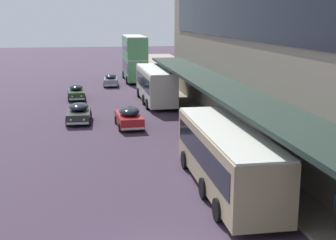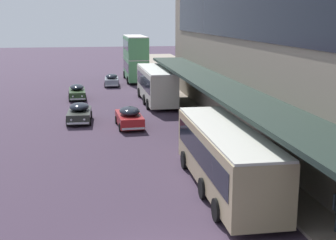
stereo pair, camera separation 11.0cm
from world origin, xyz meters
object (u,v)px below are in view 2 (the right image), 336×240
at_px(transit_bus_kerbside_front, 225,155).
at_px(sedan_oncoming_front, 112,80).
at_px(transit_bus_kerbside_rear, 156,83).
at_px(sedan_trailing_near, 77,92).
at_px(transit_bus_kerbside_far, 135,57).
at_px(sedan_second_mid, 79,113).
at_px(sedan_lead_mid, 129,117).

bearing_deg(transit_bus_kerbside_front, sedan_oncoming_front, 95.80).
bearing_deg(transit_bus_kerbside_rear, transit_bus_kerbside_front, -90.18).
xyz_separation_m(transit_bus_kerbside_front, sedan_trailing_near, (-7.72, 27.98, -1.07)).
bearing_deg(transit_bus_kerbside_front, sedan_trailing_near, 105.43).
relative_size(transit_bus_kerbside_rear, sedan_trailing_near, 2.23).
distance_m(transit_bus_kerbside_front, transit_bus_kerbside_far, 40.84).
xyz_separation_m(transit_bus_kerbside_rear, sedan_second_mid, (-7.37, -7.60, -1.19)).
height_order(sedan_lead_mid, sedan_trailing_near, sedan_lead_mid).
height_order(transit_bus_kerbside_rear, sedan_trailing_near, transit_bus_kerbside_rear).
height_order(transit_bus_kerbside_rear, sedan_lead_mid, transit_bus_kerbside_rear).
height_order(sedan_oncoming_front, sedan_lead_mid, sedan_lead_mid).
bearing_deg(sedan_second_mid, transit_bus_kerbside_rear, 45.86).
bearing_deg(sedan_trailing_near, transit_bus_kerbside_rear, -24.93).
distance_m(transit_bus_kerbside_far, sedan_oncoming_front, 5.93).
xyz_separation_m(transit_bus_kerbside_far, sedan_lead_mid, (-3.12, -26.50, -2.41)).
xyz_separation_m(transit_bus_kerbside_front, sedan_second_mid, (-7.29, 16.76, -1.06)).
relative_size(transit_bus_kerbside_far, sedan_trailing_near, 1.93).
distance_m(sedan_trailing_near, sedan_second_mid, 11.23).
relative_size(transit_bus_kerbside_rear, sedan_lead_mid, 2.33).
height_order(transit_bus_kerbside_front, sedan_second_mid, transit_bus_kerbside_front).
distance_m(transit_bus_kerbside_front, sedan_second_mid, 18.31).
bearing_deg(sedan_second_mid, transit_bus_kerbside_far, 73.85).
xyz_separation_m(transit_bus_kerbside_front, transit_bus_kerbside_rear, (0.08, 24.36, 0.13)).
xyz_separation_m(transit_bus_kerbside_rear, sedan_lead_mid, (-3.53, -10.04, -1.16)).
relative_size(transit_bus_kerbside_far, sedan_lead_mid, 2.02).
relative_size(sedan_oncoming_front, sedan_second_mid, 1.00).
relative_size(transit_bus_kerbside_rear, sedan_second_mid, 2.47).
height_order(transit_bus_kerbside_front, sedan_lead_mid, transit_bus_kerbside_front).
bearing_deg(sedan_lead_mid, transit_bus_kerbside_front, -76.45).
height_order(transit_bus_kerbside_far, sedan_trailing_near, transit_bus_kerbside_far).
distance_m(transit_bus_kerbside_front, transit_bus_kerbside_rear, 24.36).
xyz_separation_m(sedan_oncoming_front, sedan_lead_mid, (0.27, -22.30, 0.05)).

